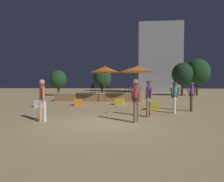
{
  "coord_description": "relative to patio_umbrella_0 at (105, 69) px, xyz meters",
  "views": [
    {
      "loc": [
        0.91,
        -6.83,
        1.58
      ],
      "look_at": [
        0.0,
        4.93,
        1.12
      ],
      "focal_mm": 28.0,
      "sensor_mm": 36.0,
      "label": 1
    }
  ],
  "objects": [
    {
      "name": "ground_plane",
      "position": [
        0.86,
        -8.32,
        -2.88
      ],
      "size": [
        120.0,
        120.0,
        0.0
      ],
      "primitive_type": "plane",
      "color": "tan"
    },
    {
      "name": "wooden_deck",
      "position": [
        -0.81,
        1.79,
        -2.52
      ],
      "size": [
        7.96,
        2.59,
        0.79
      ],
      "color": "olive",
      "rests_on": "ground"
    },
    {
      "name": "patio_umbrella_0",
      "position": [
        0.0,
        0.0,
        0.0
      ],
      "size": [
        2.56,
        2.56,
        3.22
      ],
      "color": "brown",
      "rests_on": "ground"
    },
    {
      "name": "patio_umbrella_1",
      "position": [
        2.74,
        0.29,
        0.03
      ],
      "size": [
        2.99,
        2.99,
        3.24
      ],
      "color": "brown",
      "rests_on": "ground"
    },
    {
      "name": "cube_seat_0",
      "position": [
        1.33,
        -1.68,
        -2.63
      ],
      "size": [
        0.7,
        0.7,
        0.49
      ],
      "rotation": [
        0.0,
        0.0,
        -0.13
      ],
      "color": "yellow",
      "rests_on": "ground"
    },
    {
      "name": "cube_seat_1",
      "position": [
        3.59,
        -4.22,
        -2.65
      ],
      "size": [
        0.56,
        0.56,
        0.46
      ],
      "rotation": [
        0.0,
        0.0,
        -0.2
      ],
      "color": "yellow",
      "rests_on": "ground"
    },
    {
      "name": "cube_seat_2",
      "position": [
        -1.72,
        -2.44,
        -2.63
      ],
      "size": [
        0.56,
        0.56,
        0.49
      ],
      "rotation": [
        0.0,
        0.0,
        0.07
      ],
      "color": "orange",
      "rests_on": "ground"
    },
    {
      "name": "cube_seat_3",
      "position": [
        -4.2,
        -3.56,
        -2.63
      ],
      "size": [
        0.5,
        0.5,
        0.5
      ],
      "rotation": [
        0.0,
        0.0,
        -0.04
      ],
      "color": "white",
      "rests_on": "ground"
    },
    {
      "name": "person_0",
      "position": [
        2.19,
        -7.97,
        -1.9
      ],
      "size": [
        0.51,
        0.29,
        1.79
      ],
      "rotation": [
        0.0,
        0.0,
        4.3
      ],
      "color": "#3F3F47",
      "rests_on": "ground"
    },
    {
      "name": "person_1",
      "position": [
        4.45,
        -5.42,
        -1.93
      ],
      "size": [
        0.49,
        0.28,
        1.69
      ],
      "rotation": [
        0.0,
        0.0,
        4.36
      ],
      "color": "white",
      "rests_on": "ground"
    },
    {
      "name": "person_2",
      "position": [
        5.62,
        -4.67,
        -1.95
      ],
      "size": [
        0.53,
        0.3,
        1.71
      ],
      "rotation": [
        0.0,
        0.0,
        1.51
      ],
      "color": "#72664C",
      "rests_on": "ground"
    },
    {
      "name": "person_3",
      "position": [
        2.89,
        -6.68,
        -1.89
      ],
      "size": [
        0.34,
        0.44,
        1.74
      ],
      "rotation": [
        0.0,
        0.0,
        3.76
      ],
      "color": "#997051",
      "rests_on": "ground"
    },
    {
      "name": "person_4",
      "position": [
        -1.75,
        -8.03,
        -1.9
      ],
      "size": [
        0.4,
        0.44,
        1.78
      ],
      "rotation": [
        0.0,
        0.0,
        3.86
      ],
      "color": "white",
      "rests_on": "ground"
    },
    {
      "name": "bistro_chair_0",
      "position": [
        -0.64,
        1.88,
        -1.55
      ],
      "size": [
        0.48,
        0.48,
        0.9
      ],
      "rotation": [
        0.0,
        0.0,
        3.77
      ],
      "color": "#47474C",
      "rests_on": "wooden_deck"
    },
    {
      "name": "bistro_chair_1",
      "position": [
        0.1,
        1.49,
        -1.55
      ],
      "size": [
        0.47,
        0.47,
        0.9
      ],
      "rotation": [
        0.0,
        0.0,
        1.04
      ],
      "color": "#2D3338",
      "rests_on": "wooden_deck"
    },
    {
      "name": "bistro_chair_2",
      "position": [
        -1.32,
        1.31,
        -1.55
      ],
      "size": [
        0.45,
        0.46,
        0.9
      ],
      "rotation": [
        0.0,
        0.0,
        0.44
      ],
      "color": "#2D3338",
      "rests_on": "wooden_deck"
    },
    {
      "name": "bistro_chair_3",
      "position": [
        2.0,
        1.88,
        -1.55
      ],
      "size": [
        0.4,
        0.4,
        0.9
      ],
      "rotation": [
        0.0,
        0.0,
        4.65
      ],
      "color": "#2D3338",
      "rests_on": "wooden_deck"
    },
    {
      "name": "frisbee_disc",
      "position": [
        0.78,
        -5.54,
        -2.86
      ],
      "size": [
        0.23,
        0.23,
        0.03
      ],
      "color": "#E54C99",
      "rests_on": "ground"
    },
    {
      "name": "background_tree_0",
      "position": [
        11.76,
        10.11,
        0.43
      ],
      "size": [
        3.3,
        3.3,
        5.14
      ],
      "color": "#3D2B1C",
      "rests_on": "ground"
    },
    {
      "name": "background_tree_1",
      "position": [
        -1.44,
        8.81,
        -0.5
      ],
      "size": [
        2.47,
        2.47,
        3.75
      ],
      "color": "#3D2B1C",
      "rests_on": "ground"
    },
    {
      "name": "background_tree_2",
      "position": [
        9.6,
        9.68,
        0.11
      ],
      "size": [
        2.82,
        2.82,
        4.55
      ],
      "color": "#3D2B1C",
      "rests_on": "ground"
    },
    {
      "name": "background_tree_3",
      "position": [
        -7.48,
        8.31,
        -0.62
      ],
      "size": [
        2.27,
        2.27,
        3.52
      ],
      "color": "#3D2B1C",
      "rests_on": "ground"
    },
    {
      "name": "distant_building",
      "position": [
        8.24,
        19.57,
        3.69
      ],
      "size": [
        8.11,
        3.89,
        13.15
      ],
      "color": "gray",
      "rests_on": "ground"
    }
  ]
}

